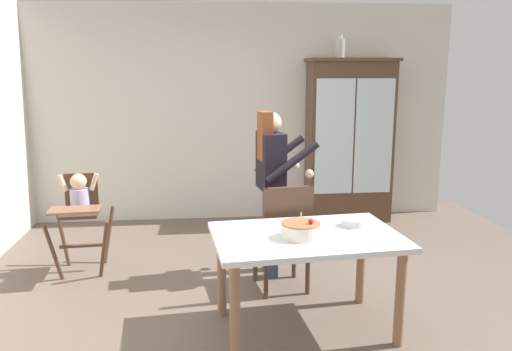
{
  "coord_description": "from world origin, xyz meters",
  "views": [
    {
      "loc": [
        -0.48,
        -3.79,
        1.9
      ],
      "look_at": [
        -0.02,
        0.7,
        0.95
      ],
      "focal_mm": 35.63,
      "sensor_mm": 36.0,
      "label": 1
    }
  ],
  "objects_px": {
    "dining_chair_far_side": "(285,231)",
    "china_cabinet": "(349,141)",
    "ceramic_vase": "(339,48)",
    "high_chair_with_toddler": "(80,205)",
    "serving_bowl": "(353,222)",
    "dining_table": "(306,248)",
    "adult_person": "(272,173)",
    "birthday_cake": "(301,230)"
  },
  "relations": [
    {
      "from": "china_cabinet",
      "to": "ceramic_vase",
      "type": "xyz_separation_m",
      "value": [
        -0.16,
        0.0,
        1.13
      ]
    },
    {
      "from": "birthday_cake",
      "to": "dining_chair_far_side",
      "type": "relative_size",
      "value": 0.29
    },
    {
      "from": "china_cabinet",
      "to": "adult_person",
      "type": "xyz_separation_m",
      "value": [
        -1.2,
        -1.66,
        -0.05
      ]
    },
    {
      "from": "adult_person",
      "to": "birthday_cake",
      "type": "height_order",
      "value": "adult_person"
    },
    {
      "from": "china_cabinet",
      "to": "high_chair_with_toddler",
      "type": "height_order",
      "value": "china_cabinet"
    },
    {
      "from": "ceramic_vase",
      "to": "dining_chair_far_side",
      "type": "bearing_deg",
      "value": -115.07
    },
    {
      "from": "high_chair_with_toddler",
      "to": "dining_chair_far_side",
      "type": "relative_size",
      "value": 0.99
    },
    {
      "from": "dining_table",
      "to": "serving_bowl",
      "type": "xyz_separation_m",
      "value": [
        0.39,
        0.16,
        0.13
      ]
    },
    {
      "from": "dining_table",
      "to": "adult_person",
      "type": "bearing_deg",
      "value": 95.76
    },
    {
      "from": "serving_bowl",
      "to": "dining_table",
      "type": "bearing_deg",
      "value": -157.64
    },
    {
      "from": "high_chair_with_toddler",
      "to": "serving_bowl",
      "type": "xyz_separation_m",
      "value": [
        2.27,
        -1.17,
        0.11
      ]
    },
    {
      "from": "ceramic_vase",
      "to": "high_chair_with_toddler",
      "type": "bearing_deg",
      "value": -153.17
    },
    {
      "from": "ceramic_vase",
      "to": "adult_person",
      "type": "bearing_deg",
      "value": -121.93
    },
    {
      "from": "ceramic_vase",
      "to": "dining_table",
      "type": "height_order",
      "value": "ceramic_vase"
    },
    {
      "from": "high_chair_with_toddler",
      "to": "dining_chair_far_side",
      "type": "bearing_deg",
      "value": -24.4
    },
    {
      "from": "dining_table",
      "to": "serving_bowl",
      "type": "relative_size",
      "value": 7.78
    },
    {
      "from": "dining_chair_far_side",
      "to": "china_cabinet",
      "type": "bearing_deg",
      "value": -127.0
    },
    {
      "from": "china_cabinet",
      "to": "birthday_cake",
      "type": "xyz_separation_m",
      "value": [
        -1.15,
        -2.81,
        -0.23
      ]
    },
    {
      "from": "china_cabinet",
      "to": "dining_table",
      "type": "distance_m",
      "value": 2.98
    },
    {
      "from": "ceramic_vase",
      "to": "serving_bowl",
      "type": "xyz_separation_m",
      "value": [
        -0.54,
        -2.59,
        -1.38
      ]
    },
    {
      "from": "china_cabinet",
      "to": "ceramic_vase",
      "type": "bearing_deg",
      "value": 178.7
    },
    {
      "from": "ceramic_vase",
      "to": "adult_person",
      "type": "xyz_separation_m",
      "value": [
        -1.04,
        -1.67,
        -1.18
      ]
    },
    {
      "from": "dining_chair_far_side",
      "to": "adult_person",
      "type": "bearing_deg",
      "value": -90.96
    },
    {
      "from": "ceramic_vase",
      "to": "serving_bowl",
      "type": "height_order",
      "value": "ceramic_vase"
    },
    {
      "from": "dining_table",
      "to": "dining_chair_far_side",
      "type": "height_order",
      "value": "dining_chair_far_side"
    },
    {
      "from": "dining_table",
      "to": "serving_bowl",
      "type": "height_order",
      "value": "serving_bowl"
    },
    {
      "from": "china_cabinet",
      "to": "dining_table",
      "type": "relative_size",
      "value": 1.45
    },
    {
      "from": "adult_person",
      "to": "birthday_cake",
      "type": "relative_size",
      "value": 5.47
    },
    {
      "from": "ceramic_vase",
      "to": "serving_bowl",
      "type": "bearing_deg",
      "value": -101.84
    },
    {
      "from": "birthday_cake",
      "to": "dining_chair_far_side",
      "type": "distance_m",
      "value": 0.75
    },
    {
      "from": "adult_person",
      "to": "china_cabinet",
      "type": "bearing_deg",
      "value": -43.49
    },
    {
      "from": "serving_bowl",
      "to": "dining_chair_far_side",
      "type": "bearing_deg",
      "value": 131.78
    },
    {
      "from": "china_cabinet",
      "to": "dining_chair_far_side",
      "type": "distance_m",
      "value": 2.43
    },
    {
      "from": "adult_person",
      "to": "serving_bowl",
      "type": "distance_m",
      "value": 1.07
    },
    {
      "from": "ceramic_vase",
      "to": "dining_chair_far_side",
      "type": "height_order",
      "value": "ceramic_vase"
    },
    {
      "from": "china_cabinet",
      "to": "high_chair_with_toddler",
      "type": "xyz_separation_m",
      "value": [
        -2.98,
        -1.42,
        -0.37
      ]
    },
    {
      "from": "ceramic_vase",
      "to": "adult_person",
      "type": "height_order",
      "value": "ceramic_vase"
    },
    {
      "from": "high_chair_with_toddler",
      "to": "ceramic_vase",
      "type": "bearing_deg",
      "value": 22.62
    },
    {
      "from": "birthday_cake",
      "to": "dining_chair_far_side",
      "type": "height_order",
      "value": "dining_chair_far_side"
    },
    {
      "from": "dining_table",
      "to": "birthday_cake",
      "type": "distance_m",
      "value": 0.18
    },
    {
      "from": "ceramic_vase",
      "to": "birthday_cake",
      "type": "relative_size",
      "value": 0.96
    },
    {
      "from": "adult_person",
      "to": "dining_chair_far_side",
      "type": "bearing_deg",
      "value": 179.75
    }
  ]
}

